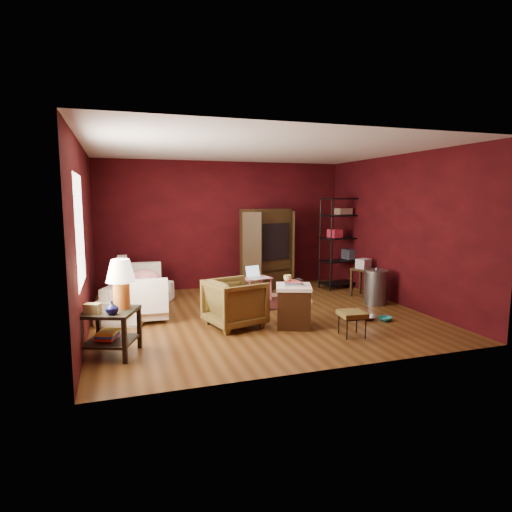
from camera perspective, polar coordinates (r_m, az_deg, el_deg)
The scene contains 18 objects.
room at distance 7.17m, azimuth 0.23°, elevation 2.96°, with size 5.54×5.04×2.84m.
sofa at distance 7.83m, azimuth -15.48°, elevation -4.54°, with size 1.91×0.56×0.75m, color white.
armchair at distance 6.72m, azimuth -2.81°, elevation -5.97°, with size 0.80×0.75×0.82m, color black.
pet_bowl_steel at distance 7.37m, azimuth 14.73°, elevation -7.25°, with size 0.26×0.06×0.26m, color silver.
pet_bowl_turquoise at distance 7.38m, azimuth 16.90°, elevation -7.48°, with size 0.21×0.07×0.21m, color teal.
vase at distance 5.55m, azimuth -18.65°, elevation -6.59°, with size 0.16×0.16×0.16m, color #0E0E46.
mug at distance 6.60m, azimuth 4.23°, elevation -2.83°, with size 0.12×0.10×0.12m, color #F8DF79.
side_table at distance 5.76m, azimuth -18.20°, elevation -5.33°, with size 0.80×0.80×1.23m.
sofa_cushions at distance 7.81m, azimuth -15.42°, elevation -4.30°, with size 0.88×2.03×0.84m.
hamper at distance 6.73m, azimuth 5.01°, elevation -6.56°, with size 0.69×0.69×0.75m.
footstool at distance 6.41m, azimuth 12.72°, elevation -7.66°, with size 0.39×0.39×0.37m.
rug_round at distance 8.44m, azimuth 3.06°, elevation -5.94°, with size 1.57×1.57×0.01m.
rug_oriental at distance 8.08m, azimuth -0.11°, elevation -6.46°, with size 1.36×0.92×0.01m.
laptop_desk at distance 8.30m, azimuth -0.01°, elevation -3.21°, with size 0.63×0.54×0.68m.
tv_armoire at distance 9.42m, azimuth 1.44°, elevation 1.14°, with size 1.32×0.99×1.76m.
wire_shelving at distance 9.70m, azimuth 11.54°, elevation 2.27°, with size 1.04×0.58×2.01m.
small_stand at distance 8.98m, azimuth 14.10°, elevation -1.61°, with size 0.51×0.51×0.77m.
trash_can at distance 8.41m, azimuth 15.69°, elevation -3.99°, with size 0.52×0.52×0.71m.
Camera 1 is at (-2.29, -6.80, 2.01)m, focal length 30.00 mm.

